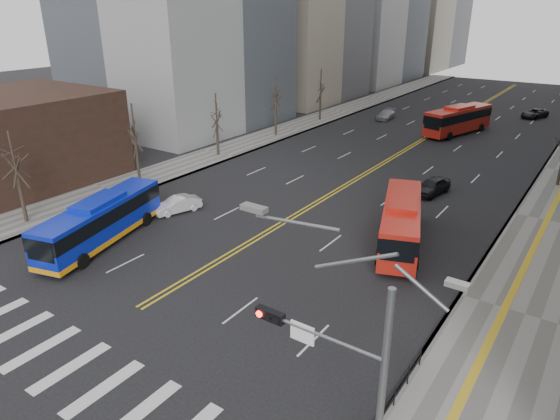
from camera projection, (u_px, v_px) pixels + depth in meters
The scene contains 14 objects.
ground at pixel (55, 358), 23.35m from camera, with size 220.00×220.00×0.00m, color black.
sidewalk_left at pixel (290, 129), 66.26m from camera, with size 5.00×130.00×0.15m, color slate.
crosswalk at pixel (55, 358), 23.34m from camera, with size 26.70×4.00×0.01m.
centerline at pixel (437, 131), 65.28m from camera, with size 0.55×100.00×0.01m.
signal_mast at pixel (341, 360), 15.82m from camera, with size 5.37×0.37×9.39m.
pedestrian_railing at pixel (395, 392), 20.12m from camera, with size 0.06×6.06×1.02m.
street_trees at pixel (310, 114), 51.59m from camera, with size 35.20×47.20×7.60m.
blue_bus at pixel (101, 220), 34.08m from camera, with size 5.13×11.26×3.23m.
red_bus_near at pixel (401, 220), 33.75m from camera, with size 5.71×10.53×3.30m.
red_bus_far at pixel (458, 118), 63.27m from camera, with size 5.61×11.56×3.57m.
car_white at pixel (177, 205), 39.56m from camera, with size 1.34×3.83×1.26m, color silver.
car_dark_mid at pixel (432, 186), 43.36m from camera, with size 1.70×4.23×1.44m, color black.
car_silver at pixel (386, 115), 71.96m from camera, with size 1.83×4.51×1.31m, color #9E9EA3.
car_dark_far at pixel (535, 113), 72.73m from camera, with size 2.18×4.73×1.31m, color black.
Camera 1 is at (19.41, -9.66, 15.30)m, focal length 32.00 mm.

